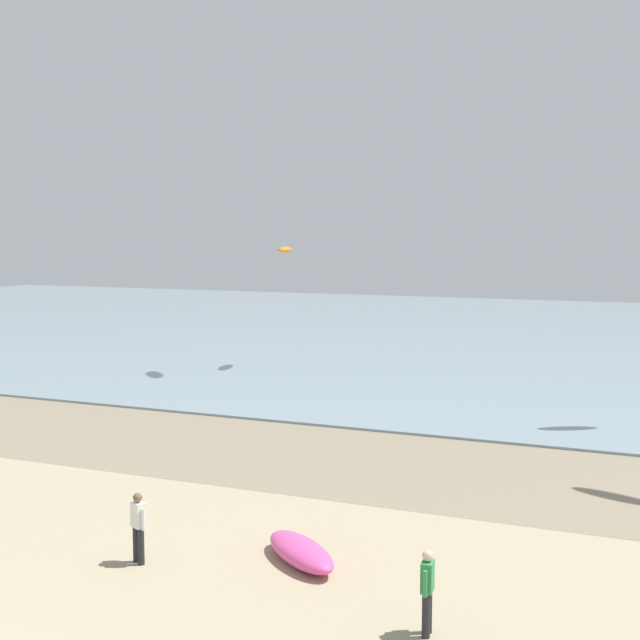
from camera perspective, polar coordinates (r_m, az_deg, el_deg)
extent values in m
cube|color=gray|center=(30.30, -0.03, -9.10)|extent=(120.00, 8.79, 0.01)
cube|color=#7F939E|center=(67.77, 13.16, -0.94)|extent=(160.00, 70.00, 0.10)
cylinder|color=#232328|center=(17.79, 7.20, -18.65)|extent=(0.16, 0.16, 0.88)
cylinder|color=#232328|center=(17.59, 7.06, -18.93)|extent=(0.16, 0.16, 0.88)
cube|color=#338C4C|center=(17.40, 7.16, -16.57)|extent=(0.25, 0.38, 0.60)
sphere|color=beige|center=(17.24, 7.18, -15.28)|extent=(0.22, 0.22, 0.22)
cylinder|color=#338C4C|center=(17.64, 7.31, -16.43)|extent=(0.09, 0.09, 0.52)
cylinder|color=#338C4C|center=(17.20, 7.01, -17.02)|extent=(0.09, 0.09, 0.52)
cylinder|color=#232328|center=(21.29, -11.82, -14.53)|extent=(0.16, 0.16, 0.88)
cylinder|color=#232328|center=(21.47, -12.12, -14.36)|extent=(0.16, 0.16, 0.88)
cube|color=white|center=(21.14, -12.01, -12.56)|extent=(0.42, 0.35, 0.60)
sphere|color=brown|center=(21.01, -12.04, -11.47)|extent=(0.22, 0.22, 0.22)
cylinder|color=white|center=(20.95, -11.68, -12.86)|extent=(0.09, 0.09, 0.52)
cylinder|color=white|center=(21.35, -12.33, -12.52)|extent=(0.09, 0.09, 0.52)
ellipsoid|color=#E54C99|center=(21.02, -1.29, -15.14)|extent=(2.78, 2.55, 0.56)
ellipsoid|color=orange|center=(49.27, -2.36, 4.68)|extent=(1.36, 2.39, 0.38)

